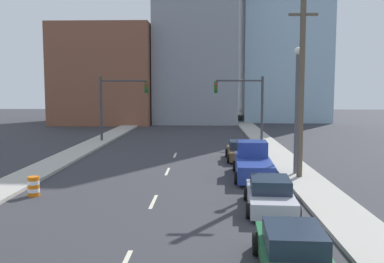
{
  "coord_description": "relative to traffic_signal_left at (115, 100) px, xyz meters",
  "views": [
    {
      "loc": [
        2.42,
        -4.57,
        5.21
      ],
      "look_at": [
        1.43,
        24.83,
        2.2
      ],
      "focal_mm": 40.0,
      "sensor_mm": 36.0,
      "label": 1
    }
  ],
  "objects": [
    {
      "name": "sidewalk_left",
      "position": [
        -1.6,
        8.67,
        -4.01
      ],
      "size": [
        2.29,
        89.34,
        0.18
      ],
      "color": "#ADA89E",
      "rests_on": "ground"
    },
    {
      "name": "sidewalk_right",
      "position": [
        14.27,
        8.67,
        -4.01
      ],
      "size": [
        2.29,
        89.34,
        0.18
      ],
      "color": "#ADA89E",
      "rests_on": "ground"
    },
    {
      "name": "lane_stripe_at_15m",
      "position": [
        6.33,
        -21.45,
        -4.1
      ],
      "size": [
        0.16,
        2.4,
        0.01
      ],
      "primitive_type": "cube",
      "color": "beige",
      "rests_on": "ground"
    },
    {
      "name": "lane_stripe_at_22m",
      "position": [
        6.33,
        -14.31,
        -4.1
      ],
      "size": [
        0.16,
        2.4,
        0.01
      ],
      "primitive_type": "cube",
      "color": "beige",
      "rests_on": "ground"
    },
    {
      "name": "lane_stripe_at_28m",
      "position": [
        6.33,
        -7.8,
        -4.1
      ],
      "size": [
        0.16,
        2.4,
        0.01
      ],
      "primitive_type": "cube",
      "color": "beige",
      "rests_on": "ground"
    },
    {
      "name": "building_brick_left",
      "position": [
        -6.04,
        24.52,
        2.95
      ],
      "size": [
        14.0,
        16.0,
        14.1
      ],
      "color": "brown",
      "rests_on": "ground"
    },
    {
      "name": "building_office_center",
      "position": [
        7.13,
        28.52,
        8.4
      ],
      "size": [
        12.0,
        20.0,
        25.01
      ],
      "color": "gray",
      "rests_on": "ground"
    },
    {
      "name": "traffic_signal_left",
      "position": [
        0.0,
        0.0,
        0.0
      ],
      "size": [
        4.67,
        0.35,
        6.29
      ],
      "color": "#38383D",
      "rests_on": "ground"
    },
    {
      "name": "traffic_signal_right",
      "position": [
        12.7,
        0.0,
        0.0
      ],
      "size": [
        4.67,
        0.35,
        6.29
      ],
      "color": "#38383D",
      "rests_on": "ground"
    },
    {
      "name": "utility_pole_right_mid",
      "position": [
        14.06,
        -16.43,
        1.03
      ],
      "size": [
        1.6,
        0.32,
        10.02
      ],
      "color": "brown",
      "rests_on": "ground"
    },
    {
      "name": "traffic_barrel",
      "position": [
        0.42,
        -20.6,
        -3.62
      ],
      "size": [
        0.56,
        0.56,
        0.95
      ],
      "color": "orange",
      "rests_on": "ground"
    },
    {
      "name": "street_lamp",
      "position": [
        14.02,
        -15.45,
        0.32
      ],
      "size": [
        0.44,
        0.44,
        7.54
      ],
      "color": "#4C4C51",
      "rests_on": "ground"
    },
    {
      "name": "sedan_green",
      "position": [
        11.19,
        -29.05,
        -3.46
      ],
      "size": [
        2.24,
        4.72,
        1.37
      ],
      "rotation": [
        0.0,
        0.0,
        -0.05
      ],
      "color": "#1E6033",
      "rests_on": "ground"
    },
    {
      "name": "sedan_silver",
      "position": [
        11.51,
        -22.45,
        -3.47
      ],
      "size": [
        2.34,
        4.71,
        1.37
      ],
      "rotation": [
        0.0,
        0.0,
        -0.06
      ],
      "color": "#B2B2BC",
      "rests_on": "ground"
    },
    {
      "name": "pickup_truck_blue",
      "position": [
        11.49,
        -15.75,
        -3.27
      ],
      "size": [
        2.42,
        5.97,
        2.03
      ],
      "rotation": [
        0.0,
        0.0,
        -0.04
      ],
      "color": "navy",
      "rests_on": "ground"
    },
    {
      "name": "sedan_brown",
      "position": [
        11.25,
        -9.85,
        -3.46
      ],
      "size": [
        2.1,
        4.34,
        1.4
      ],
      "rotation": [
        0.0,
        0.0,
        -0.0
      ],
      "color": "brown",
      "rests_on": "ground"
    }
  ]
}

